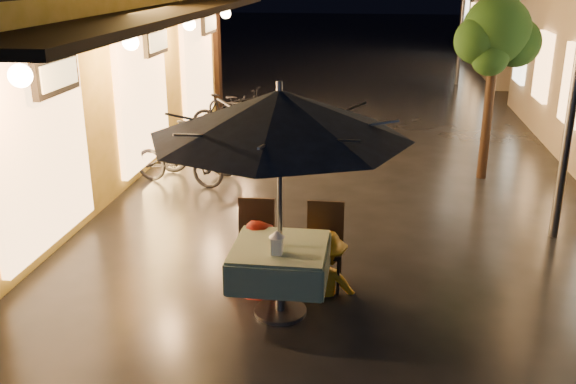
# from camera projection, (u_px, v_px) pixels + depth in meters

# --- Properties ---
(ground) EXTENTS (90.00, 90.00, 0.00)m
(ground) POSITION_uv_depth(u_px,v_px,m) (321.00, 291.00, 7.27)
(ground) COLOR black
(ground) RESTS_ON ground
(street_tree) EXTENTS (1.43, 1.20, 3.15)m
(street_tree) POSITION_uv_depth(u_px,v_px,m) (497.00, 35.00, 10.37)
(street_tree) COLOR black
(street_tree) RESTS_ON ground
(cafe_table) EXTENTS (0.99, 0.99, 0.78)m
(cafe_table) POSITION_uv_depth(u_px,v_px,m) (280.00, 262.00, 6.62)
(cafe_table) COLOR #59595E
(cafe_table) RESTS_ON ground
(patio_umbrella) EXTENTS (2.59, 2.59, 2.46)m
(patio_umbrella) POSITION_uv_depth(u_px,v_px,m) (279.00, 114.00, 6.10)
(patio_umbrella) COLOR #59595E
(patio_umbrella) RESTS_ON ground
(cafe_chair_left) EXTENTS (0.42, 0.42, 0.97)m
(cafe_chair_left) POSITION_uv_depth(u_px,v_px,m) (255.00, 237.00, 7.38)
(cafe_chair_left) COLOR black
(cafe_chair_left) RESTS_ON ground
(cafe_chair_right) EXTENTS (0.42, 0.42, 0.97)m
(cafe_chair_right) POSITION_uv_depth(u_px,v_px,m) (325.00, 240.00, 7.27)
(cafe_chair_right) COLOR black
(cafe_chair_right) RESTS_ON ground
(table_lantern) EXTENTS (0.16, 0.16, 0.25)m
(table_lantern) POSITION_uv_depth(u_px,v_px,m) (277.00, 241.00, 6.32)
(table_lantern) COLOR white
(table_lantern) RESTS_ON cafe_table
(person_orange) EXTENTS (0.91, 0.79, 1.62)m
(person_orange) POSITION_uv_depth(u_px,v_px,m) (255.00, 223.00, 7.07)
(person_orange) COLOR red
(person_orange) RESTS_ON ground
(person_yellow) EXTENTS (0.95, 0.59, 1.41)m
(person_yellow) POSITION_uv_depth(u_px,v_px,m) (324.00, 233.00, 7.05)
(person_yellow) COLOR orange
(person_yellow) RESTS_ON ground
(bicycle_0) EXTENTS (1.74, 0.94, 0.87)m
(bicycle_0) POSITION_uv_depth(u_px,v_px,m) (179.00, 159.00, 10.69)
(bicycle_0) COLOR black
(bicycle_0) RESTS_ON ground
(bicycle_1) EXTENTS (1.64, 0.60, 0.96)m
(bicycle_1) POSITION_uv_depth(u_px,v_px,m) (198.00, 148.00, 11.17)
(bicycle_1) COLOR black
(bicycle_1) RESTS_ON ground
(bicycle_2) EXTENTS (1.96, 1.28, 0.97)m
(bicycle_2) POSITION_uv_depth(u_px,v_px,m) (235.00, 123.00, 12.91)
(bicycle_2) COLOR black
(bicycle_2) RESTS_ON ground
(bicycle_3) EXTENTS (1.60, 0.55, 0.95)m
(bicycle_3) POSITION_uv_depth(u_px,v_px,m) (227.00, 117.00, 13.54)
(bicycle_3) COLOR black
(bicycle_3) RESTS_ON ground
(bicycle_4) EXTENTS (1.61, 0.76, 0.82)m
(bicycle_4) POSITION_uv_depth(u_px,v_px,m) (239.00, 105.00, 15.02)
(bicycle_4) COLOR black
(bicycle_4) RESTS_ON ground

